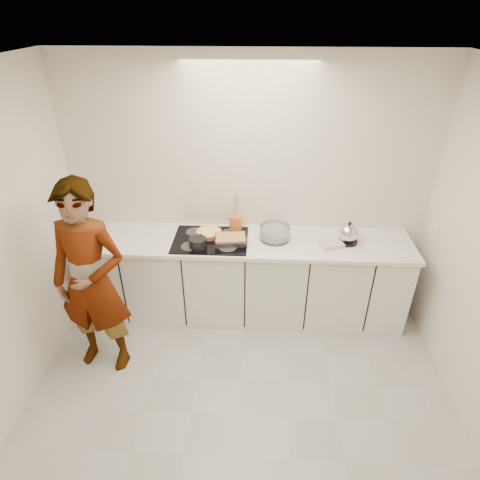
# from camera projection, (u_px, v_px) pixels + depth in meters

# --- Properties ---
(floor) EXTENTS (3.60, 3.20, 0.00)m
(floor) POSITION_uv_depth(u_px,v_px,m) (239.00, 415.00, 3.29)
(floor) COLOR #AFAFAF
(floor) RESTS_ON ground
(ceiling) EXTENTS (3.60, 3.20, 0.00)m
(ceiling) POSITION_uv_depth(u_px,v_px,m) (239.00, 78.00, 1.96)
(ceiling) COLOR white
(ceiling) RESTS_ON wall_back
(wall_back) EXTENTS (3.60, 0.00, 2.60)m
(wall_back) POSITION_uv_depth(u_px,v_px,m) (248.00, 191.00, 4.00)
(wall_back) COLOR white
(wall_back) RESTS_ON ground
(base_cabinets) EXTENTS (3.20, 0.58, 0.87)m
(base_cabinets) POSITION_uv_depth(u_px,v_px,m) (246.00, 280.00, 4.16)
(base_cabinets) COLOR silver
(base_cabinets) RESTS_ON floor
(countertop) EXTENTS (3.24, 0.64, 0.04)m
(countertop) POSITION_uv_depth(u_px,v_px,m) (246.00, 242.00, 3.93)
(countertop) COLOR white
(countertop) RESTS_ON base_cabinets
(hob) EXTENTS (0.72, 0.54, 0.01)m
(hob) POSITION_uv_depth(u_px,v_px,m) (211.00, 240.00, 3.92)
(hob) COLOR black
(hob) RESTS_ON countertop
(tart_dish) EXTENTS (0.30, 0.30, 0.04)m
(tart_dish) POSITION_uv_depth(u_px,v_px,m) (209.00, 233.00, 3.98)
(tart_dish) COLOR #CB4F3C
(tart_dish) RESTS_ON hob
(saucepan) EXTENTS (0.21, 0.21, 0.16)m
(saucepan) POSITION_uv_depth(u_px,v_px,m) (198.00, 243.00, 3.77)
(saucepan) COLOR black
(saucepan) RESTS_ON hob
(baking_dish) EXTENTS (0.33, 0.26, 0.06)m
(baking_dish) POSITION_uv_depth(u_px,v_px,m) (231.00, 239.00, 3.85)
(baking_dish) COLOR silver
(baking_dish) RESTS_ON hob
(mixing_bowl) EXTENTS (0.36, 0.36, 0.14)m
(mixing_bowl) POSITION_uv_depth(u_px,v_px,m) (275.00, 233.00, 3.92)
(mixing_bowl) COLOR silver
(mixing_bowl) RESTS_ON countertop
(tea_towel) EXTENTS (0.25, 0.21, 0.03)m
(tea_towel) POSITION_uv_depth(u_px,v_px,m) (331.00, 244.00, 3.83)
(tea_towel) COLOR white
(tea_towel) RESTS_ON countertop
(kettle) EXTENTS (0.26, 0.26, 0.22)m
(kettle) POSITION_uv_depth(u_px,v_px,m) (348.00, 234.00, 3.84)
(kettle) COLOR black
(kettle) RESTS_ON countertop
(utensil_crock) EXTENTS (0.17, 0.17, 0.16)m
(utensil_crock) POSITION_uv_depth(u_px,v_px,m) (236.00, 223.00, 4.06)
(utensil_crock) COLOR orange
(utensil_crock) RESTS_ON countertop
(cook) EXTENTS (0.71, 0.51, 1.81)m
(cook) POSITION_uv_depth(u_px,v_px,m) (91.00, 282.00, 3.35)
(cook) COLOR silver
(cook) RESTS_ON floor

